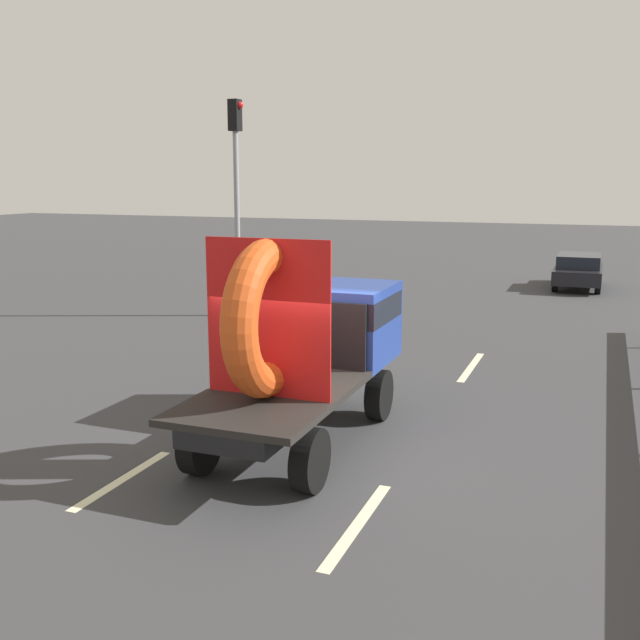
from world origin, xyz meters
TOP-DOWN VIEW (x-y plane):
  - ground_plane at (0.00, 0.00)m, footprint 120.00×120.00m
  - flatbed_truck at (-0.34, 0.73)m, footprint 2.02×5.16m
  - distant_sedan at (3.18, 19.48)m, footprint 1.71×4.00m
  - traffic_light at (-6.32, 9.74)m, footprint 0.42×0.36m
  - lane_dash_left_near at (-2.10, -2.03)m, footprint 0.16×2.21m
  - lane_dash_left_far at (-2.10, 6.15)m, footprint 0.16×2.13m
  - lane_dash_right_near at (1.42, -2.14)m, footprint 0.16×2.43m
  - lane_dash_right_far at (1.42, 6.02)m, footprint 0.16×2.69m

SIDE VIEW (x-z plane):
  - ground_plane at x=0.00m, z-range 0.00..0.00m
  - lane_dash_left_near at x=-2.10m, z-range 0.00..0.01m
  - lane_dash_left_far at x=-2.10m, z-range 0.00..0.01m
  - lane_dash_right_near at x=1.42m, z-range 0.00..0.01m
  - lane_dash_right_far at x=1.42m, z-range 0.00..0.01m
  - distant_sedan at x=3.18m, z-range 0.05..1.35m
  - flatbed_truck at x=-0.34m, z-range -0.07..3.29m
  - traffic_light at x=-6.32m, z-range 0.93..7.35m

